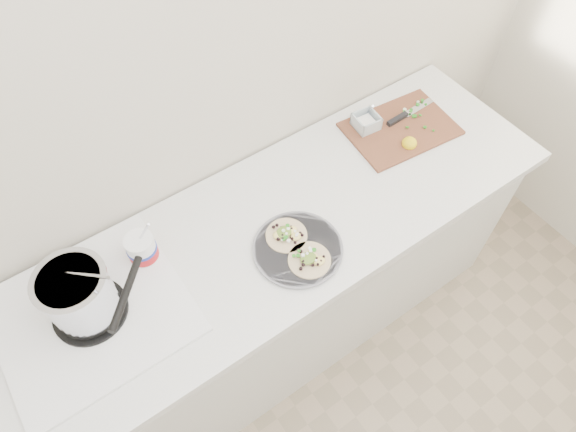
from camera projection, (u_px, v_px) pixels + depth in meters
counter at (246, 302)px, 2.11m from camera, size 2.44×0.66×0.90m
stove at (83, 301)px, 1.53m from camera, size 0.56×0.52×0.27m
taco_plate at (298, 247)px, 1.72m from camera, size 0.31×0.31×0.04m
tub at (142, 248)px, 1.66m from camera, size 0.10×0.10×0.22m
cutboard at (398, 126)px, 2.05m from camera, size 0.45×0.34×0.07m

